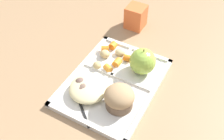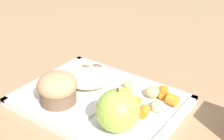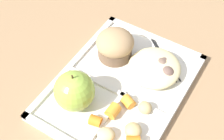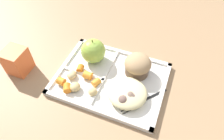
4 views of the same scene
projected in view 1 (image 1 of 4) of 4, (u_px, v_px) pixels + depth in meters
The scene contains 19 objects.
ground at pixel (114, 84), 0.84m from camera, with size 6.00×6.00×0.00m, color #997551.
lunch_tray at pixel (114, 82), 0.84m from camera, with size 0.36×0.27×0.02m.
green_apple at pixel (143, 61), 0.84m from camera, with size 0.09×0.09×0.09m.
bran_muffin at pixel (119, 98), 0.75m from camera, with size 0.09×0.09×0.07m.
carrot_slice_near_corner at pixel (127, 58), 0.90m from camera, with size 0.02×0.02×0.02m, color orange.
carrot_slice_center at pixel (113, 46), 0.94m from camera, with size 0.03×0.03×0.02m, color orange.
carrot_slice_edge at pixel (117, 62), 0.88m from camera, with size 0.03×0.03×0.03m, color orange.
carrot_slice_back at pixel (105, 49), 0.92m from camera, with size 0.02×0.02×0.03m, color orange.
carrot_slice_large at pixel (108, 68), 0.86m from camera, with size 0.02×0.02×0.03m, color orange.
potato_chunk_corner at pixel (120, 52), 0.92m from camera, with size 0.04×0.03×0.02m, color tan.
potato_chunk_wedge at pixel (105, 54), 0.91m from camera, with size 0.03×0.04×0.03m, color tan.
potato_chunk_golden at pixel (97, 65), 0.87m from camera, with size 0.03×0.03×0.02m, color tan.
egg_noodle_pile at pixel (89, 88), 0.79m from camera, with size 0.12×0.12×0.04m, color beige.
meatball_back at pixel (84, 89), 0.79m from camera, with size 0.04×0.04×0.04m, color #755B4C.
meatball_side at pixel (81, 83), 0.80m from camera, with size 0.04×0.04×0.04m, color brown.
meatball_center at pixel (82, 91), 0.78m from camera, with size 0.04×0.04×0.04m, color brown.
meatball_front at pixel (84, 92), 0.78m from camera, with size 0.03×0.03×0.03m, color brown.
plastic_fork at pixel (79, 101), 0.78m from camera, with size 0.12×0.14×0.00m.
milk_carton at pixel (136, 17), 1.02m from camera, with size 0.07×0.07×0.09m, color orange.
Camera 1 is at (0.48, 0.26, 0.64)m, focal length 41.77 mm.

